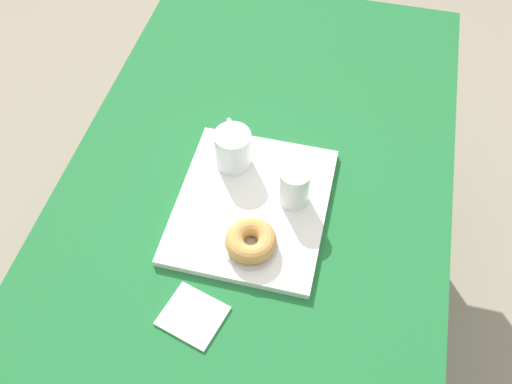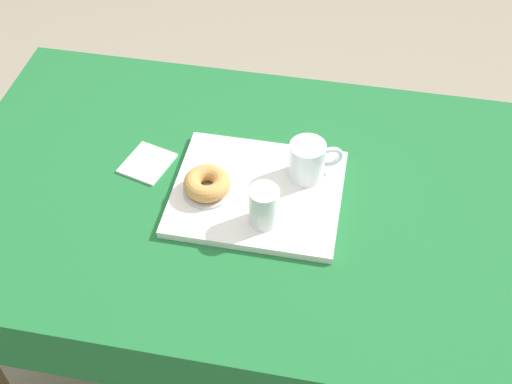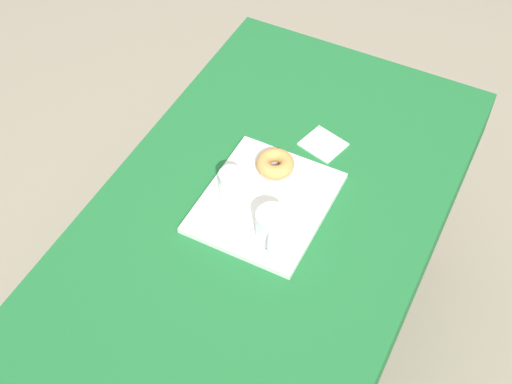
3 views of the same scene
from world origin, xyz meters
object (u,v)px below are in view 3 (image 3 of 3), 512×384
dining_table (260,240)px  donut_plate_left (275,169)px  water_glass_near (232,187)px  serving_tray (265,202)px  sugar_donut_left (275,164)px  paper_napkin (323,144)px  tea_mug_left (272,227)px

dining_table → donut_plate_left: bearing=-168.0°
water_glass_near → donut_plate_left: 0.16m
serving_tray → donut_plate_left: size_ratio=3.40×
donut_plate_left → sugar_donut_left: bearing=0.0°
water_glass_near → paper_napkin: bearing=156.0°
serving_tray → tea_mug_left: (0.10, 0.07, 0.05)m
tea_mug_left → donut_plate_left: 0.24m
donut_plate_left → paper_napkin: size_ratio=0.98×
tea_mug_left → paper_napkin: size_ratio=1.07×
sugar_donut_left → serving_tray: bearing=12.8°
tea_mug_left → water_glass_near: (-0.07, -0.16, -0.00)m
dining_table → tea_mug_left: tea_mug_left is taller
water_glass_near → donut_plate_left: (-0.14, 0.06, -0.04)m
dining_table → serving_tray: 0.12m
water_glass_near → paper_napkin: 0.34m
dining_table → sugar_donut_left: sugar_donut_left is taller
serving_tray → sugar_donut_left: 0.12m
water_glass_near → donut_plate_left: size_ratio=0.85×
tea_mug_left → sugar_donut_left: bearing=-156.2°
dining_table → tea_mug_left: size_ratio=12.65×
serving_tray → water_glass_near: water_glass_near is taller
paper_napkin → serving_tray: bearing=-10.4°
water_glass_near → paper_napkin: size_ratio=0.83×
tea_mug_left → paper_napkin: 0.39m
water_glass_near → donut_plate_left: water_glass_near is taller
dining_table → donut_plate_left: (-0.16, -0.03, 0.13)m
paper_napkin → donut_plate_left: bearing=-24.4°
serving_tray → sugar_donut_left: size_ratio=3.59×
sugar_donut_left → paper_napkin: sugar_donut_left is taller
water_glass_near → paper_napkin: water_glass_near is taller
tea_mug_left → donut_plate_left: tea_mug_left is taller
dining_table → tea_mug_left: 0.19m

